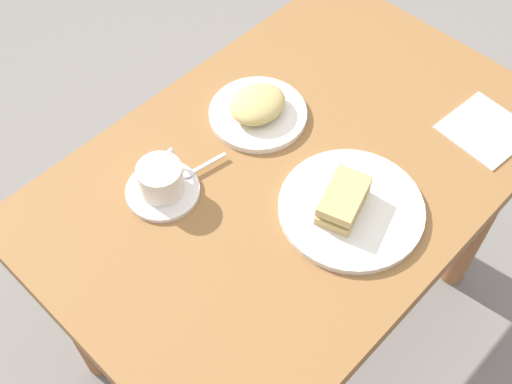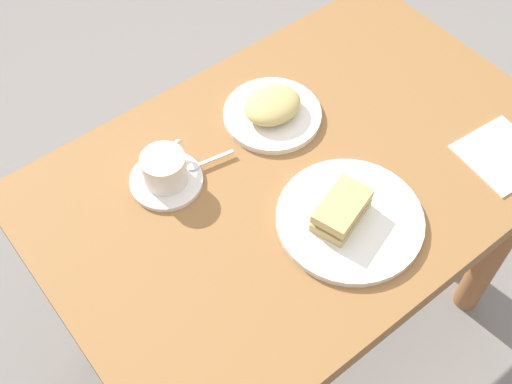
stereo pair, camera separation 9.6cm
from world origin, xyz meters
name	(u,v)px [view 1 (the left image)]	position (x,y,z in m)	size (l,w,h in m)	color
ground_plane	(284,317)	(0.00, 0.00, 0.00)	(6.00, 6.00, 0.00)	slate
dining_table	(293,199)	(0.00, 0.00, 0.59)	(1.04, 0.68, 0.71)	brown
sandwich_plate	(351,208)	(0.01, 0.15, 0.72)	(0.27, 0.27, 0.01)	silver
sandwich_front	(343,200)	(0.03, 0.14, 0.75)	(0.13, 0.10, 0.05)	tan
coffee_saucer	(163,191)	(0.23, -0.14, 0.72)	(0.14, 0.14, 0.01)	silver
coffee_cup	(161,178)	(0.22, -0.14, 0.76)	(0.11, 0.08, 0.06)	silver
spoon	(197,169)	(0.15, -0.12, 0.72)	(0.10, 0.03, 0.01)	silver
side_plate	(258,114)	(-0.04, -0.14, 0.72)	(0.20, 0.20, 0.01)	silver
side_food_pile	(258,104)	(-0.04, -0.14, 0.75)	(0.12, 0.10, 0.04)	tan
napkin	(485,130)	(-0.33, 0.22, 0.71)	(0.15, 0.15, 0.00)	white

